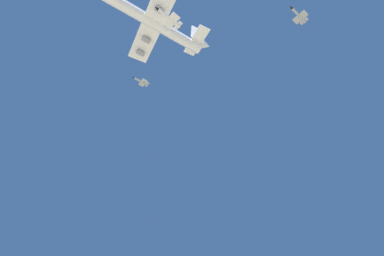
% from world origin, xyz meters
% --- Properties ---
extents(carrier_jet, '(56.89, 69.02, 20.48)m').
position_xyz_m(carrier_jet, '(33.81, 38.99, 156.77)').
color(carrier_jet, white).
extents(chase_jet_lead, '(8.99, 15.21, 4.00)m').
position_xyz_m(chase_jet_lead, '(-39.39, -3.21, 161.12)').
color(chase_jet_lead, '#999EA3').
extents(chase_jet_right_wing, '(8.92, 15.28, 4.00)m').
position_xyz_m(chase_jet_right_wing, '(15.87, 45.51, 132.38)').
color(chase_jet_right_wing, silver).
extents(chase_jet_trailing, '(9.36, 14.96, 4.00)m').
position_xyz_m(chase_jet_trailing, '(85.55, -9.92, 187.47)').
color(chase_jet_trailing, '#999EA3').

